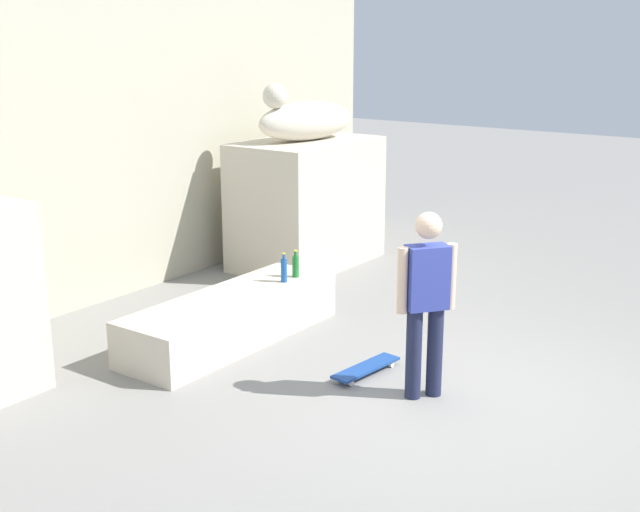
{
  "coord_description": "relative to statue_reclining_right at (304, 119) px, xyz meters",
  "views": [
    {
      "loc": [
        -6.14,
        -2.8,
        3.14
      ],
      "look_at": [
        -0.02,
        1.59,
        1.1
      ],
      "focal_mm": 46.82,
      "sensor_mm": 36.0,
      "label": 1
    }
  ],
  "objects": [
    {
      "name": "ground_plane",
      "position": [
        -2.83,
        -3.89,
        -2.0
      ],
      "size": [
        40.0,
        40.0,
        0.0
      ],
      "primitive_type": "plane",
      "color": "gray"
    },
    {
      "name": "facade_wall",
      "position": [
        -2.83,
        1.26,
        1.47
      ],
      "size": [
        10.92,
        0.6,
        6.94
      ],
      "primitive_type": "cube",
      "color": "#B8B39B",
      "rests_on": "ground_plane"
    },
    {
      "name": "pedestal_right",
      "position": [
        0.04,
        -0.01,
        -1.14
      ],
      "size": [
        2.05,
        1.27,
        1.72
      ],
      "primitive_type": "cube",
      "color": "beige",
      "rests_on": "ground_plane"
    },
    {
      "name": "statue_reclining_right",
      "position": [
        0.0,
        0.0,
        0.0
      ],
      "size": [
        1.67,
        0.84,
        0.78
      ],
      "rotation": [
        0.0,
        0.0,
        2.96
      ],
      "color": "beige",
      "rests_on": "pedestal_right"
    },
    {
      "name": "ledge_block",
      "position": [
        -2.83,
        -1.15,
        -1.76
      ],
      "size": [
        2.6,
        0.83,
        0.48
      ],
      "primitive_type": "cube",
      "color": "beige",
      "rests_on": "ground_plane"
    },
    {
      "name": "skater",
      "position": [
        -2.89,
        -3.45,
        -1.08
      ],
      "size": [
        0.45,
        0.38,
        1.67
      ],
      "rotation": [
        0.0,
        0.0,
        5.62
      ],
      "color": "#1E233F",
      "rests_on": "ground_plane"
    },
    {
      "name": "skateboard",
      "position": [
        -2.78,
        -2.78,
        -1.93
      ],
      "size": [
        0.82,
        0.29,
        0.08
      ],
      "rotation": [
        0.0,
        0.0,
        6.16
      ],
      "color": "navy",
      "rests_on": "ground_plane"
    },
    {
      "name": "bottle_green",
      "position": [
        -1.88,
        -1.27,
        -1.39
      ],
      "size": [
        0.08,
        0.08,
        0.31
      ],
      "color": "#1E722D",
      "rests_on": "ledge_block"
    },
    {
      "name": "bottle_blue",
      "position": [
        -2.11,
        -1.28,
        -1.38
      ],
      "size": [
        0.07,
        0.07,
        0.33
      ],
      "color": "#194C99",
      "rests_on": "ledge_block"
    }
  ]
}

